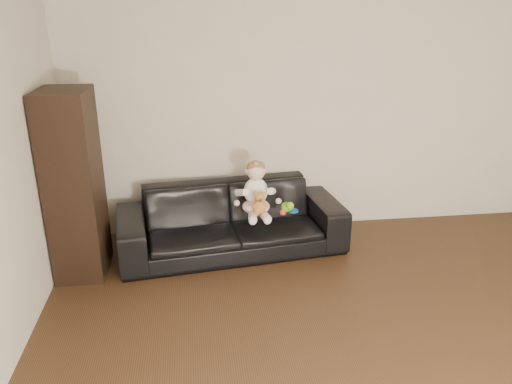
{
  "coord_description": "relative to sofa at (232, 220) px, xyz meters",
  "views": [
    {
      "loc": [
        -1.23,
        -2.21,
        2.32
      ],
      "look_at": [
        -0.67,
        2.15,
        0.64
      ],
      "focal_mm": 35.0,
      "sensor_mm": 36.0,
      "label": 1
    }
  ],
  "objects": [
    {
      "name": "wall_back",
      "position": [
        0.9,
        0.5,
        0.98
      ],
      "size": [
        5.0,
        0.0,
        5.0
      ],
      "primitive_type": "plane",
      "rotation": [
        1.57,
        0.0,
        0.0
      ],
      "color": "beige",
      "rests_on": "ground"
    },
    {
      "name": "sofa",
      "position": [
        0.0,
        0.0,
        0.0
      ],
      "size": [
        2.26,
        1.11,
        0.63
      ],
      "primitive_type": "imported",
      "rotation": [
        0.0,
        0.0,
        0.12
      ],
      "color": "black",
      "rests_on": "floor"
    },
    {
      "name": "cabinet",
      "position": [
        -1.38,
        -0.24,
        0.51
      ],
      "size": [
        0.42,
        0.57,
        1.66
      ],
      "primitive_type": "cube",
      "rotation": [
        0.0,
        0.0,
        -0.01
      ],
      "color": "black",
      "rests_on": "floor"
    },
    {
      "name": "shelf_item",
      "position": [
        -1.36,
        -0.24,
        0.88
      ],
      "size": [
        0.18,
        0.25,
        0.28
      ],
      "primitive_type": "cube",
      "rotation": [
        0.0,
        0.0,
        -0.01
      ],
      "color": "silver",
      "rests_on": "cabinet"
    },
    {
      "name": "baby",
      "position": [
        0.23,
        -0.12,
        0.33
      ],
      "size": [
        0.35,
        0.44,
        0.52
      ],
      "rotation": [
        0.0,
        0.0,
        0.04
      ],
      "color": "#F7D1D0",
      "rests_on": "sofa"
    },
    {
      "name": "teddy_bear",
      "position": [
        0.24,
        -0.28,
        0.27
      ],
      "size": [
        0.14,
        0.14,
        0.22
      ],
      "rotation": [
        0.0,
        0.0,
        0.25
      ],
      "color": "#B57033",
      "rests_on": "sofa"
    },
    {
      "name": "toy_green",
      "position": [
        0.53,
        -0.09,
        0.15
      ],
      "size": [
        0.11,
        0.13,
        0.09
      ],
      "primitive_type": "ellipsoid",
      "rotation": [
        0.0,
        0.0,
        0.02
      ],
      "color": "#6EDD1A",
      "rests_on": "sofa"
    },
    {
      "name": "toy_rattle",
      "position": [
        0.48,
        -0.18,
        0.13
      ],
      "size": [
        0.07,
        0.07,
        0.06
      ],
      "primitive_type": "sphere",
      "rotation": [
        0.0,
        0.0,
        0.15
      ],
      "color": "red",
      "rests_on": "sofa"
    },
    {
      "name": "toy_blue_disc",
      "position": [
        0.59,
        -0.1,
        0.11
      ],
      "size": [
        0.1,
        0.1,
        0.01
      ],
      "primitive_type": "cylinder",
      "rotation": [
        0.0,
        0.0,
        0.04
      ],
      "color": "blue",
      "rests_on": "sofa"
    }
  ]
}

